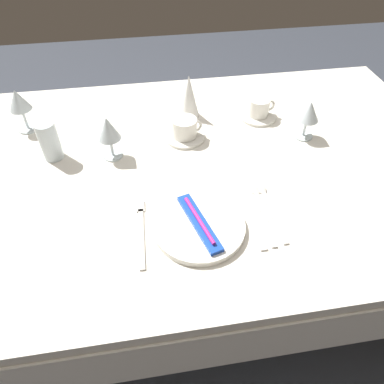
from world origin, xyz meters
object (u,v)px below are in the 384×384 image
object	(u,v)px
spoon_soup	(261,207)
wine_glass_centre	(108,130)
wine_glass_left	(309,113)
coffee_cup_right	(184,128)
drink_tumbler	(50,143)
fork_outer	(141,230)
coffee_cup_left	(259,107)
spoon_dessert	(269,205)
wine_glass_right	(19,102)
toothbrush_package	(199,222)
dinner_knife	(253,218)
napkin_folded	(189,96)
dinner_plate	(199,226)

from	to	relation	value
spoon_soup	wine_glass_centre	xyz separation A→B (m)	(-0.41, 0.30, 0.10)
spoon_soup	wine_glass_left	bearing A→B (deg)	51.33
coffee_cup_right	drink_tumbler	size ratio (longest dim) A/B	0.84
fork_outer	drink_tumbler	size ratio (longest dim) A/B	1.81
coffee_cup_left	wine_glass_centre	xyz separation A→B (m)	(-0.53, -0.15, 0.06)
spoon_dessert	wine_glass_right	world-z (taller)	wine_glass_right
toothbrush_package	drink_tumbler	distance (m)	0.56
coffee_cup_left	wine_glass_left	bearing A→B (deg)	-50.28
dinner_knife	coffee_cup_right	distance (m)	0.42
drink_tumbler	napkin_folded	xyz separation A→B (m)	(0.47, 0.18, 0.02)
coffee_cup_left	wine_glass_centre	size ratio (longest dim) A/B	0.68
dinner_knife	wine_glass_right	distance (m)	0.87
coffee_cup_right	spoon_soup	bearing A→B (deg)	-65.05
wine_glass_right	napkin_folded	xyz separation A→B (m)	(0.58, -0.00, -0.03)
spoon_dessert	napkin_folded	bearing A→B (deg)	107.01
drink_tumbler	wine_glass_right	bearing A→B (deg)	121.72
spoon_dessert	coffee_cup_right	xyz separation A→B (m)	(-0.19, 0.36, 0.04)
napkin_folded	toothbrush_package	bearing A→B (deg)	-95.89
toothbrush_package	dinner_knife	size ratio (longest dim) A/B	0.91
spoon_dessert	wine_glass_left	distance (m)	0.39
dinner_plate	drink_tumbler	distance (m)	0.56
spoon_dessert	wine_glass_right	distance (m)	0.89
wine_glass_left	napkin_folded	size ratio (longest dim) A/B	0.85
dinner_plate	wine_glass_right	xyz separation A→B (m)	(-0.52, 0.55, 0.10)
spoon_dessert	napkin_folded	world-z (taller)	napkin_folded
coffee_cup_left	dinner_knife	bearing A→B (deg)	-108.10
wine_glass_centre	wine_glass_left	xyz separation A→B (m)	(0.65, 0.01, -0.01)
wine_glass_right	drink_tumbler	xyz separation A→B (m)	(0.11, -0.18, -0.05)
spoon_dessert	coffee_cup_left	world-z (taller)	coffee_cup_left
dinner_plate	spoon_soup	bearing A→B (deg)	14.96
coffee_cup_right	wine_glass_right	bearing A→B (deg)	165.49
coffee_cup_right	drink_tumbler	distance (m)	0.43
coffee_cup_left	wine_glass_right	xyz separation A→B (m)	(-0.83, 0.05, 0.07)
wine_glass_centre	drink_tumbler	xyz separation A→B (m)	(-0.19, 0.02, -0.05)
dinner_plate	fork_outer	bearing A→B (deg)	173.26
spoon_soup	wine_glass_left	distance (m)	0.40
coffee_cup_right	fork_outer	bearing A→B (deg)	-113.32
dinner_plate	dinner_knife	world-z (taller)	dinner_plate
dinner_knife	spoon_soup	world-z (taller)	spoon_soup
wine_glass_left	drink_tumbler	distance (m)	0.84
wine_glass_centre	napkin_folded	distance (m)	0.35
fork_outer	spoon_soup	size ratio (longest dim) A/B	1.00
drink_tumbler	wine_glass_centre	bearing A→B (deg)	-7.50
coffee_cup_left	drink_tumbler	world-z (taller)	drink_tumbler
dinner_plate	coffee_cup_left	xyz separation A→B (m)	(0.31, 0.50, 0.03)
wine_glass_right	drink_tumbler	distance (m)	0.22
fork_outer	toothbrush_package	bearing A→B (deg)	-6.74
coffee_cup_left	coffee_cup_right	xyz separation A→B (m)	(-0.29, -0.09, 0.00)
fork_outer	wine_glass_right	bearing A→B (deg)	125.02
coffee_cup_right	napkin_folded	xyz separation A→B (m)	(0.04, 0.14, 0.04)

